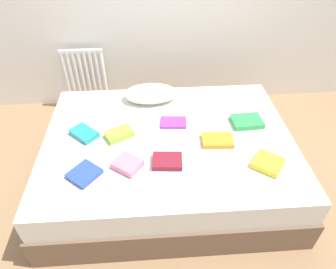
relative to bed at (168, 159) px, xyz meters
name	(u,v)px	position (x,y,z in m)	size (l,w,h in m)	color
ground_plane	(168,179)	(0.00, 0.00, -0.25)	(8.00, 8.00, 0.00)	#93704C
bed	(168,159)	(0.00, 0.00, 0.00)	(2.00, 1.50, 0.50)	brown
radiator	(85,75)	(-0.84, 1.20, 0.17)	(0.45, 0.04, 0.59)	white
pillow	(151,94)	(-0.13, 0.54, 0.32)	(0.49, 0.29, 0.13)	white
textbook_teal	(84,133)	(-0.67, 0.06, 0.27)	(0.22, 0.14, 0.04)	teal
textbook_orange	(217,140)	(0.37, -0.09, 0.27)	(0.24, 0.16, 0.04)	orange
textbook_lime	(119,134)	(-0.39, 0.03, 0.28)	(0.21, 0.13, 0.05)	#8CC638
textbook_green	(247,122)	(0.66, 0.12, 0.28)	(0.25, 0.18, 0.04)	green
textbook_yellow	(268,163)	(0.68, -0.36, 0.28)	(0.19, 0.19, 0.05)	yellow
textbook_pink	(128,164)	(-0.31, -0.31, 0.28)	(0.18, 0.16, 0.05)	pink
textbook_maroon	(167,161)	(-0.03, -0.29, 0.27)	(0.21, 0.16, 0.04)	maroon
textbook_blue	(84,174)	(-0.61, -0.37, 0.27)	(0.19, 0.18, 0.04)	#2847B7
textbook_purple	(173,123)	(0.05, 0.17, 0.26)	(0.21, 0.15, 0.02)	purple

